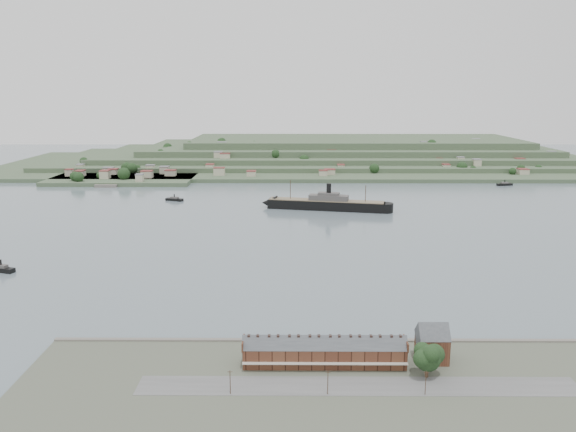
{
  "coord_description": "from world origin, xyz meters",
  "views": [
    {
      "loc": [
        -21.29,
        -343.71,
        93.44
      ],
      "look_at": [
        -23.52,
        30.0,
        9.87
      ],
      "focal_mm": 35.0,
      "sensor_mm": 36.0,
      "label": 1
    }
  ],
  "objects_px": {
    "fig_tree": "(429,357)",
    "tugboat": "(1,269)",
    "terrace_row": "(324,352)",
    "gabled_building": "(432,343)",
    "steamship": "(323,204)"
  },
  "relations": [
    {
      "from": "terrace_row",
      "to": "gabled_building",
      "type": "distance_m",
      "value": 37.74
    },
    {
      "from": "gabled_building",
      "to": "fig_tree",
      "type": "xyz_separation_m",
      "value": [
        -4.23,
        -12.41,
        1.15
      ]
    },
    {
      "from": "steamship",
      "to": "tugboat",
      "type": "bearing_deg",
      "value": -138.1
    },
    {
      "from": "tugboat",
      "to": "fig_tree",
      "type": "xyz_separation_m",
      "value": [
        197.65,
        -114.45,
        7.7
      ]
    },
    {
      "from": "terrace_row",
      "to": "tugboat",
      "type": "distance_m",
      "value": 195.69
    },
    {
      "from": "terrace_row",
      "to": "gabled_building",
      "type": "height_order",
      "value": "gabled_building"
    },
    {
      "from": "steamship",
      "to": "fig_tree",
      "type": "height_order",
      "value": "steamship"
    },
    {
      "from": "steamship",
      "to": "tugboat",
      "type": "xyz_separation_m",
      "value": [
        -178.52,
        -160.15,
        -3.08
      ]
    },
    {
      "from": "steamship",
      "to": "fig_tree",
      "type": "xyz_separation_m",
      "value": [
        19.13,
        -274.6,
        4.62
      ]
    },
    {
      "from": "terrace_row",
      "to": "tugboat",
      "type": "height_order",
      "value": "terrace_row"
    },
    {
      "from": "terrace_row",
      "to": "fig_tree",
      "type": "xyz_separation_m",
      "value": [
        33.27,
        -8.39,
        2.5
      ]
    },
    {
      "from": "gabled_building",
      "to": "steamship",
      "type": "height_order",
      "value": "steamship"
    },
    {
      "from": "gabled_building",
      "to": "steamship",
      "type": "distance_m",
      "value": 263.25
    },
    {
      "from": "fig_tree",
      "to": "tugboat",
      "type": "bearing_deg",
      "value": 149.93
    },
    {
      "from": "gabled_building",
      "to": "fig_tree",
      "type": "distance_m",
      "value": 13.16
    }
  ]
}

